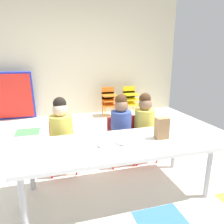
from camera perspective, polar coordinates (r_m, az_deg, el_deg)
name	(u,v)px	position (r m, az deg, el deg)	size (l,w,h in m)	color
ground_plane	(86,159)	(2.93, -7.25, -12.96)	(5.48, 4.91, 0.02)	silver
back_wall	(68,56)	(5.06, -12.19, 14.98)	(5.48, 0.10, 2.80)	beige
craft_table	(117,148)	(2.02, 1.47, -9.89)	(1.84, 0.72, 0.55)	white
seated_child_near_camera	(61,128)	(2.47, -13.96, -4.41)	(0.34, 0.34, 0.92)	red
seated_child_middle_seat	(121,123)	(2.59, 2.48, -3.09)	(0.33, 0.33, 0.92)	red
seated_child_far_right	(144,121)	(2.71, 8.97, -2.49)	(0.32, 0.31, 0.92)	red
kid_chair_orange_stack	(109,99)	(4.91, -0.86, 3.54)	(0.32, 0.30, 0.68)	orange
kid_chair_yellow_stack	(130,98)	(5.07, 5.10, 3.85)	(0.32, 0.30, 0.68)	yellow
folded_activity_table	(12,97)	(4.99, -26.09, 3.90)	(0.90, 0.29, 1.09)	#1E33BF
paper_bag_brown	(162,128)	(2.15, 13.71, -4.40)	(0.13, 0.09, 0.22)	#9E754C
paper_plate_near_edge	(103,147)	(1.93, -2.56, -9.60)	(0.18, 0.18, 0.01)	white
paper_plate_center_table	(73,144)	(2.00, -10.83, -8.88)	(0.18, 0.18, 0.01)	white
donut_powdered_on_plate	(103,145)	(1.92, -2.57, -9.07)	(0.11, 0.11, 0.03)	white
donut_powdered_loose	(122,142)	(1.99, 2.89, -8.34)	(0.12, 0.12, 0.04)	white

